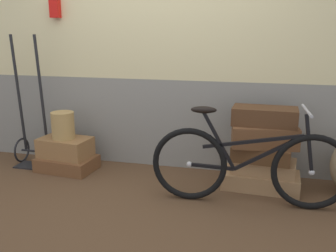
# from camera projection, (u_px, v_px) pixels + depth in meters

# --- Properties ---
(ground) EXTENTS (9.50, 5.20, 0.06)m
(ground) POSITION_uv_depth(u_px,v_px,m) (141.00, 196.00, 3.54)
(ground) COLOR #513823
(station_building) EXTENTS (7.50, 0.74, 2.94)m
(station_building) POSITION_uv_depth(u_px,v_px,m) (164.00, 30.00, 3.95)
(station_building) COLOR gray
(station_building) RESTS_ON ground
(suitcase_0) EXTENTS (0.64, 0.46, 0.14)m
(suitcase_0) POSITION_uv_depth(u_px,v_px,m) (67.00, 163.00, 4.09)
(suitcase_0) COLOR brown
(suitcase_0) RESTS_ON ground
(suitcase_1) EXTENTS (0.57, 0.40, 0.21)m
(suitcase_1) POSITION_uv_depth(u_px,v_px,m) (65.00, 147.00, 4.08)
(suitcase_1) COLOR olive
(suitcase_1) RESTS_ON suitcase_0
(suitcase_2) EXTENTS (0.73, 0.40, 0.15)m
(suitcase_2) POSITION_uv_depth(u_px,v_px,m) (260.00, 180.00, 3.62)
(suitcase_2) COLOR #9E754C
(suitcase_2) RESTS_ON ground
(suitcase_3) EXTENTS (0.61, 0.38, 0.13)m
(suitcase_3) POSITION_uv_depth(u_px,v_px,m) (264.00, 166.00, 3.59)
(suitcase_3) COLOR #9E754C
(suitcase_3) RESTS_ON suitcase_2
(suitcase_4) EXTENTS (0.56, 0.35, 0.14)m
(suitcase_4) POSITION_uv_depth(u_px,v_px,m) (261.00, 153.00, 3.54)
(suitcase_4) COLOR brown
(suitcase_4) RESTS_ON suitcase_3
(suitcase_5) EXTENTS (0.62, 0.36, 0.20)m
(suitcase_5) POSITION_uv_depth(u_px,v_px,m) (264.00, 136.00, 3.49)
(suitcase_5) COLOR brown
(suitcase_5) RESTS_ON suitcase_4
(suitcase_6) EXTENTS (0.60, 0.32, 0.16)m
(suitcase_6) POSITION_uv_depth(u_px,v_px,m) (265.00, 116.00, 3.48)
(suitcase_6) COLOR #4C2D19
(suitcase_6) RESTS_ON suitcase_5
(wicker_basket) EXTENTS (0.24, 0.24, 0.29)m
(wicker_basket) POSITION_uv_depth(u_px,v_px,m) (63.00, 125.00, 4.01)
(wicker_basket) COLOR #A8844C
(wicker_basket) RESTS_ON suitcase_1
(luggage_trolley) EXTENTS (0.36, 0.36, 1.44)m
(luggage_trolley) POSITION_uv_depth(u_px,v_px,m) (33.00, 134.00, 4.22)
(luggage_trolley) COLOR black
(luggage_trolley) RESTS_ON ground
(bicycle) EXTENTS (1.69, 0.46, 0.87)m
(bicycle) POSITION_uv_depth(u_px,v_px,m) (248.00, 166.00, 3.22)
(bicycle) COLOR black
(bicycle) RESTS_ON ground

